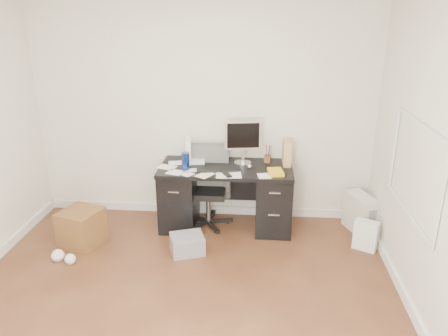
# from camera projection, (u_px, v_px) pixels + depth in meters

# --- Properties ---
(ground) EXTENTS (4.00, 4.00, 0.00)m
(ground) POSITION_uv_depth(u_px,v_px,m) (175.00, 316.00, 3.68)
(ground) COLOR #432215
(ground) RESTS_ON ground
(room_shell) EXTENTS (4.02, 4.02, 2.71)m
(room_shell) POSITION_uv_depth(u_px,v_px,m) (171.00, 124.00, 3.13)
(room_shell) COLOR beige
(room_shell) RESTS_ON ground
(desk) EXTENTS (1.50, 0.70, 0.75)m
(desk) POSITION_uv_depth(u_px,v_px,m) (226.00, 195.00, 5.06)
(desk) COLOR black
(desk) RESTS_ON ground
(loose_papers) EXTENTS (1.10, 0.60, 0.00)m
(loose_papers) POSITION_uv_depth(u_px,v_px,m) (208.00, 168.00, 4.91)
(loose_papers) COLOR silver
(loose_papers) RESTS_ON desk
(lcd_monitor) EXTENTS (0.45, 0.30, 0.52)m
(lcd_monitor) POSITION_uv_depth(u_px,v_px,m) (243.00, 142.00, 4.94)
(lcd_monitor) COLOR silver
(lcd_monitor) RESTS_ON desk
(keyboard) EXTENTS (0.46, 0.22, 0.03)m
(keyboard) POSITION_uv_depth(u_px,v_px,m) (217.00, 169.00, 4.83)
(keyboard) COLOR black
(keyboard) RESTS_ON desk
(computer_mouse) EXTENTS (0.06, 0.06, 0.06)m
(computer_mouse) POSITION_uv_depth(u_px,v_px,m) (249.00, 167.00, 4.87)
(computer_mouse) COLOR silver
(computer_mouse) RESTS_ON desk
(travel_mug) EXTENTS (0.11, 0.11, 0.19)m
(travel_mug) POSITION_uv_depth(u_px,v_px,m) (185.00, 161.00, 4.83)
(travel_mug) COLOR navy
(travel_mug) RESTS_ON desk
(white_binder) EXTENTS (0.15, 0.26, 0.29)m
(white_binder) POSITION_uv_depth(u_px,v_px,m) (189.00, 150.00, 5.04)
(white_binder) COLOR silver
(white_binder) RESTS_ON desk
(magazine_file) EXTENTS (0.13, 0.24, 0.28)m
(magazine_file) POSITION_uv_depth(u_px,v_px,m) (287.00, 153.00, 4.97)
(magazine_file) COLOR olive
(magazine_file) RESTS_ON desk
(pen_cup) EXTENTS (0.10, 0.10, 0.21)m
(pen_cup) POSITION_uv_depth(u_px,v_px,m) (268.00, 154.00, 5.05)
(pen_cup) COLOR #553018
(pen_cup) RESTS_ON desk
(yellow_book) EXTENTS (0.20, 0.24, 0.04)m
(yellow_book) POSITION_uv_depth(u_px,v_px,m) (276.00, 172.00, 4.73)
(yellow_book) COLOR gold
(yellow_book) RESTS_ON desk
(paper_remote) EXTENTS (0.29, 0.24, 0.02)m
(paper_remote) POSITION_uv_depth(u_px,v_px,m) (229.00, 174.00, 4.69)
(paper_remote) COLOR silver
(paper_remote) RESTS_ON desk
(office_chair) EXTENTS (0.54, 0.54, 0.95)m
(office_chair) POSITION_uv_depth(u_px,v_px,m) (208.00, 187.00, 5.08)
(office_chair) COLOR #4C4E4C
(office_chair) RESTS_ON ground
(pc_tower) EXTENTS (0.35, 0.48, 0.44)m
(pc_tower) POSITION_uv_depth(u_px,v_px,m) (360.00, 214.00, 5.01)
(pc_tower) COLOR beige
(pc_tower) RESTS_ON ground
(shopping_bag) EXTENTS (0.30, 0.27, 0.33)m
(shopping_bag) POSITION_uv_depth(u_px,v_px,m) (366.00, 235.00, 4.65)
(shopping_bag) COLOR silver
(shopping_bag) RESTS_ON ground
(wicker_basket) EXTENTS (0.50, 0.50, 0.40)m
(wicker_basket) POSITION_uv_depth(u_px,v_px,m) (82.00, 227.00, 4.74)
(wicker_basket) COLOR #503818
(wicker_basket) RESTS_ON ground
(desk_printer) EXTENTS (0.41, 0.38, 0.20)m
(desk_printer) POSITION_uv_depth(u_px,v_px,m) (187.00, 244.00, 4.60)
(desk_printer) COLOR slate
(desk_printer) RESTS_ON ground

